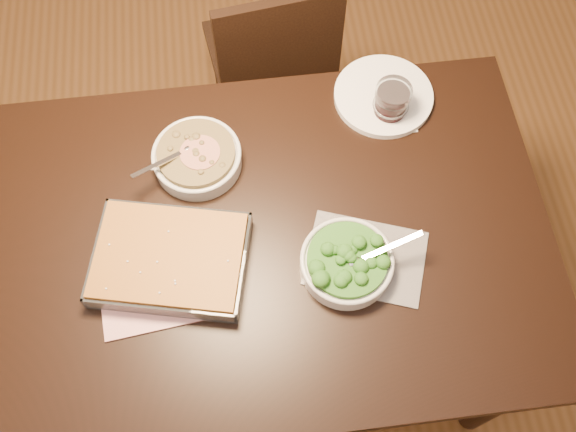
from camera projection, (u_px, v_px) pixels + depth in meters
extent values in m
plane|color=#4E3016|center=(262.00, 328.00, 2.16)|extent=(4.00, 4.00, 0.00)
cube|color=black|center=(251.00, 241.00, 1.50)|extent=(1.40, 0.90, 0.04)
cube|color=black|center=(253.00, 253.00, 1.56)|extent=(1.26, 0.76, 0.08)
cylinder|color=black|center=(503.00, 398.00, 1.71)|extent=(0.07, 0.07, 0.71)
cylinder|color=black|center=(45.00, 203.00, 1.96)|extent=(0.07, 0.07, 0.71)
cylinder|color=black|center=(441.00, 161.00, 2.03)|extent=(0.07, 0.07, 0.71)
cube|color=#C6384F|center=(164.00, 283.00, 1.43)|extent=(0.31, 0.24, 0.01)
cube|color=#23232A|center=(366.00, 258.00, 1.46)|extent=(0.31, 0.27, 0.00)
cube|color=white|center=(389.00, 114.00, 1.63)|extent=(0.13, 0.13, 0.00)
cylinder|color=silver|center=(198.00, 159.00, 1.55)|extent=(0.21, 0.21, 0.04)
torus|color=silver|center=(196.00, 154.00, 1.53)|extent=(0.22, 0.22, 0.01)
cylinder|color=#31200D|center=(196.00, 153.00, 1.52)|extent=(0.19, 0.19, 0.02)
cube|color=silver|center=(173.00, 166.00, 1.49)|extent=(0.12, 0.08, 0.04)
cylinder|color=maroon|center=(200.00, 152.00, 1.51)|extent=(0.10, 0.10, 0.00)
cylinder|color=silver|center=(346.00, 264.00, 1.43)|extent=(0.21, 0.21, 0.04)
torus|color=silver|center=(347.00, 260.00, 1.41)|extent=(0.21, 0.21, 0.01)
cylinder|color=#1D4C11|center=(347.00, 259.00, 1.41)|extent=(0.18, 0.18, 0.02)
cube|color=silver|center=(376.00, 248.00, 1.40)|extent=(0.14, 0.04, 0.04)
cube|color=silver|center=(172.00, 264.00, 1.45)|extent=(0.38, 0.32, 0.01)
cube|color=#5F2C0D|center=(170.00, 259.00, 1.42)|extent=(0.36, 0.30, 0.05)
cube|color=silver|center=(180.00, 211.00, 1.48)|extent=(0.33, 0.08, 0.05)
cube|color=silver|center=(160.00, 311.00, 1.37)|extent=(0.33, 0.08, 0.05)
cube|color=silver|center=(244.00, 267.00, 1.42)|extent=(0.06, 0.24, 0.05)
cube|color=silver|center=(97.00, 252.00, 1.43)|extent=(0.06, 0.24, 0.05)
cylinder|color=black|center=(391.00, 105.00, 1.60)|extent=(0.08, 0.08, 0.07)
cylinder|color=silver|center=(394.00, 93.00, 1.55)|extent=(0.09, 0.09, 0.03)
cylinder|color=white|center=(383.00, 96.00, 1.65)|extent=(0.25, 0.25, 0.02)
cube|color=black|center=(268.00, 56.00, 2.17)|extent=(0.43, 0.43, 0.04)
cylinder|color=black|center=(300.00, 51.00, 2.44)|extent=(0.03, 0.03, 0.37)
cylinder|color=black|center=(323.00, 118.00, 2.30)|extent=(0.03, 0.03, 0.37)
cylinder|color=black|center=(218.00, 68.00, 2.40)|extent=(0.03, 0.03, 0.37)
cylinder|color=black|center=(237.00, 137.00, 2.27)|extent=(0.03, 0.03, 0.37)
cube|color=black|center=(280.00, 51.00, 1.91)|extent=(0.38, 0.08, 0.41)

